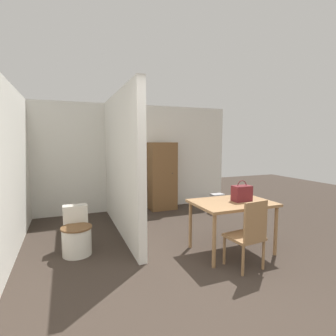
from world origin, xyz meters
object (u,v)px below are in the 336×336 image
toilet (77,235)px  space_heater (217,203)px  wooden_cabinet (162,176)px  handbag (242,193)px  dining_table (232,207)px  wooden_chair (248,233)px

toilet → space_heater: size_ratio=1.59×
toilet → wooden_cabinet: wooden_cabinet is taller
handbag → space_heater: bearing=67.1°
dining_table → space_heater: 2.25m
handbag → wooden_cabinet: bearing=95.6°
dining_table → handbag: handbag is taller
toilet → space_heater: 3.37m
dining_table → wooden_cabinet: (-0.11, 2.68, 0.13)m
dining_table → toilet: size_ratio=1.71×
dining_table → wooden_cabinet: size_ratio=0.71×
toilet → handbag: handbag is taller
wooden_cabinet → handbag: bearing=-84.4°
wooden_chair → wooden_cabinet: size_ratio=0.57×
wooden_chair → toilet: (-2.04, 1.33, -0.21)m
wooden_cabinet → dining_table: bearing=-87.6°
dining_table → wooden_cabinet: bearing=92.4°
toilet → space_heater: (3.16, 1.18, -0.06)m
handbag → space_heater: (0.84, 1.99, -0.67)m
space_heater → toilet: bearing=-159.5°
wooden_cabinet → space_heater: (1.10, -0.72, -0.60)m
toilet → handbag: size_ratio=2.15×
wooden_chair → space_heater: size_ratio=2.18×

